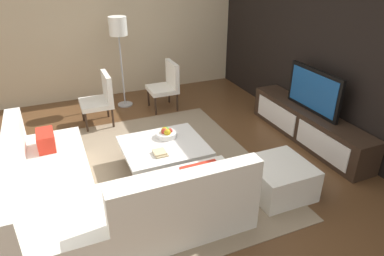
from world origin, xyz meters
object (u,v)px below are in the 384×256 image
at_px(ottoman, 279,179).
at_px(sectional_couch, 97,194).
at_px(media_console, 308,126).
at_px(coffee_table, 164,156).
at_px(fruit_bowl, 166,133).
at_px(television, 314,91).
at_px(floor_lamp, 118,32).
at_px(book_stack, 160,153).
at_px(accent_chair_near, 101,96).
at_px(accent_chair_far, 167,83).

bearing_deg(ottoman, sectional_couch, -101.52).
relative_size(media_console, coffee_table, 2.18).
distance_m(sectional_couch, fruit_bowl, 1.33).
distance_m(television, ottoman, 1.64).
xyz_separation_m(media_console, floor_lamp, (-2.48, -2.28, 1.13)).
bearing_deg(book_stack, media_console, 92.82).
bearing_deg(floor_lamp, media_console, 42.58).
height_order(media_console, book_stack, media_console).
bearing_deg(coffee_table, floor_lamp, 179.63).
bearing_deg(sectional_couch, book_stack, 114.69).
relative_size(media_console, accent_chair_near, 2.67).
bearing_deg(fruit_bowl, sectional_couch, -53.55).
bearing_deg(sectional_couch, accent_chair_far, 146.49).
xyz_separation_m(media_console, sectional_couch, (0.51, -3.26, 0.04)).
xyz_separation_m(media_console, coffee_table, (-0.10, -2.30, -0.05)).
relative_size(media_console, television, 2.21).
height_order(sectional_couch, floor_lamp, floor_lamp).
bearing_deg(accent_chair_near, fruit_bowl, 25.33).
bearing_deg(book_stack, accent_chair_near, -169.04).
bearing_deg(accent_chair_far, sectional_couch, -34.09).
height_order(coffee_table, floor_lamp, floor_lamp).
bearing_deg(ottoman, coffee_table, -133.08).
relative_size(floor_lamp, fruit_bowl, 5.87).
distance_m(floor_lamp, fruit_bowl, 2.40).
bearing_deg(coffee_table, fruit_bowl, 150.85).
xyz_separation_m(media_console, book_stack, (0.12, -2.42, 0.15)).
relative_size(media_console, accent_chair_far, 2.67).
bearing_deg(sectional_couch, television, 98.84).
relative_size(coffee_table, ottoman, 1.52).
relative_size(television, accent_chair_far, 1.21).
relative_size(media_console, book_stack, 12.34).
xyz_separation_m(ottoman, accent_chair_far, (-2.97, -0.37, 0.29)).
distance_m(television, book_stack, 2.46).
distance_m(accent_chair_near, fruit_bowl, 1.68).
bearing_deg(ottoman, accent_chair_far, -172.86).
xyz_separation_m(sectional_couch, book_stack, (-0.39, 0.84, 0.11)).
bearing_deg(accent_chair_near, accent_chair_far, 103.73).
bearing_deg(accent_chair_near, coffee_table, 20.35).
bearing_deg(book_stack, coffee_table, 151.17).
relative_size(sectional_couch, coffee_table, 2.21).
bearing_deg(media_console, fruit_bowl, -97.24).
relative_size(television, accent_chair_near, 1.21).
height_order(television, fruit_bowl, television).
distance_m(television, accent_chair_near, 3.37).
bearing_deg(coffee_table, television, 87.51).
bearing_deg(floor_lamp, accent_chair_near, -38.86).
xyz_separation_m(television, floor_lamp, (-2.48, -2.28, 0.56)).
bearing_deg(accent_chair_near, television, 60.95).
distance_m(fruit_bowl, accent_chair_far, 1.88).
bearing_deg(coffee_table, book_stack, -28.83).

